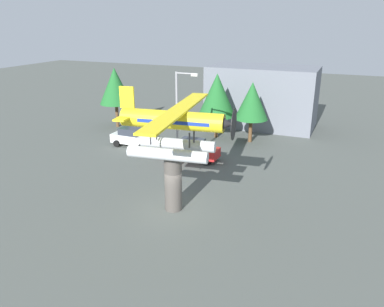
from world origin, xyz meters
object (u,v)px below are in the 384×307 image
at_px(streetlight_primary, 179,114).
at_px(storefront_building, 262,97).
at_px(tree_west, 115,86).
at_px(tree_east, 217,95).
at_px(floatplane_monument, 174,128).
at_px(display_pedestal, 173,182).
at_px(car_near_white, 133,137).
at_px(car_mid_red, 194,150).
at_px(tree_center_back, 252,101).

xyz_separation_m(streetlight_primary, storefront_building, (3.01, 15.32, -1.19)).
bearing_deg(tree_west, tree_east, 2.32).
xyz_separation_m(floatplane_monument, tree_east, (-2.85, 15.72, -1.02)).
distance_m(display_pedestal, streetlight_primary, 7.65).
xyz_separation_m(floatplane_monument, car_near_white, (-9.16, 10.01, -4.47)).
distance_m(floatplane_monument, car_near_white, 14.28).
bearing_deg(streetlight_primary, car_near_white, 152.44).
bearing_deg(tree_west, car_mid_red, -28.31).
bearing_deg(display_pedestal, storefront_building, 89.03).
xyz_separation_m(car_near_white, streetlight_primary, (6.40, -3.34, 3.59)).
bearing_deg(tree_east, floatplane_monument, -79.71).
distance_m(display_pedestal, car_near_white, 13.53).
relative_size(car_mid_red, tree_center_back, 0.72).
xyz_separation_m(streetlight_primary, tree_center_back, (3.50, 8.88, -0.42)).
relative_size(streetlight_primary, tree_center_back, 1.31).
relative_size(display_pedestal, floatplane_monument, 0.35).
distance_m(storefront_building, tree_center_back, 6.50).
bearing_deg(floatplane_monument, tree_east, 92.70).
relative_size(storefront_building, tree_east, 1.80).
distance_m(tree_west, tree_center_back, 15.13).
bearing_deg(display_pedestal, streetlight_primary, 111.53).
bearing_deg(display_pedestal, tree_west, 133.05).
distance_m(display_pedestal, tree_west, 21.06).
height_order(display_pedestal, car_mid_red, display_pedestal).
height_order(streetlight_primary, tree_west, streetlight_primary).
xyz_separation_m(car_near_white, tree_center_back, (9.89, 5.54, 3.18)).
bearing_deg(car_near_white, floatplane_monument, -47.52).
bearing_deg(floatplane_monument, streetlight_primary, 104.94).
bearing_deg(car_mid_red, storefront_building, 78.45).
xyz_separation_m(display_pedestal, car_near_white, (-9.03, 10.02, -0.96)).
distance_m(streetlight_primary, tree_west, 14.45).
xyz_separation_m(streetlight_primary, tree_west, (-11.63, 8.58, 0.05)).
height_order(floatplane_monument, car_near_white, floatplane_monument).
bearing_deg(car_near_white, car_mid_red, -10.05).
relative_size(car_near_white, tree_center_back, 0.72).
distance_m(display_pedestal, floatplane_monument, 3.51).
xyz_separation_m(floatplane_monument, tree_west, (-14.39, 15.25, -0.82)).
xyz_separation_m(display_pedestal, tree_center_back, (0.86, 15.56, 2.22)).
distance_m(car_near_white, tree_west, 8.25).
relative_size(floatplane_monument, car_mid_red, 2.49).
height_order(display_pedestal, floatplane_monument, floatplane_monument).
bearing_deg(tree_east, storefront_building, 63.71).
height_order(car_near_white, storefront_building, storefront_building).
bearing_deg(storefront_building, floatplane_monument, -90.63).
distance_m(display_pedestal, car_mid_red, 9.18).
distance_m(display_pedestal, tree_east, 16.16).
xyz_separation_m(tree_west, tree_east, (11.54, 0.47, -0.20)).
xyz_separation_m(floatplane_monument, streetlight_primary, (-2.77, 6.67, -0.87)).
bearing_deg(floatplane_monument, tree_center_back, 79.72).
bearing_deg(tree_east, tree_center_back, -2.70).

